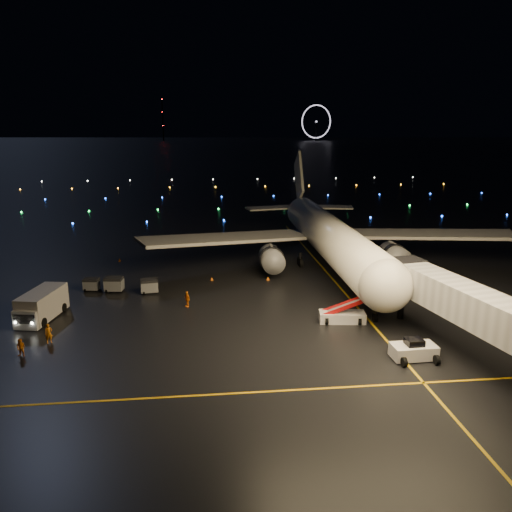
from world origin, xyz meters
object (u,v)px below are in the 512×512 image
object	(u,v)px
baggage_cart_0	(149,286)
baggage_cart_1	(91,285)
airliner	(325,212)
belt_loader	(343,306)
crew_c	(187,299)
service_truck	(43,304)
pushback_tug	(414,349)
crew_a	(49,333)
baggage_cart_2	(114,284)
crew_b	(21,348)

from	to	relation	value
baggage_cart_0	baggage_cart_1	bearing A→B (deg)	157.54
airliner	belt_loader	world-z (taller)	airliner
crew_c	service_truck	bearing A→B (deg)	-116.24
service_truck	baggage_cart_0	bearing A→B (deg)	46.47
belt_loader	baggage_cart_1	xyz separation A→B (m)	(-27.92, 13.31, -0.91)
pushback_tug	baggage_cart_1	bearing A→B (deg)	142.83
pushback_tug	airliner	bearing A→B (deg)	88.17
pushback_tug	crew_a	xyz separation A→B (m)	(-32.47, 6.81, 0.02)
airliner	pushback_tug	size ratio (longest dim) A/B	14.07
crew_a	baggage_cart_2	xyz separation A→B (m)	(3.55, 14.74, -0.03)
pushback_tug	crew_c	world-z (taller)	pushback_tug
baggage_cart_0	baggage_cart_2	distance (m)	4.46
pushback_tug	baggage_cart_2	bearing A→B (deg)	141.18
baggage_cart_0	baggage_cart_1	distance (m)	7.39
airliner	baggage_cart_2	bearing A→B (deg)	-159.41
crew_b	baggage_cart_1	world-z (taller)	crew_b
pushback_tug	belt_loader	distance (m)	9.78
service_truck	baggage_cart_0	distance (m)	12.56
belt_loader	baggage_cart_0	xyz separation A→B (m)	(-20.74, 11.57, -0.81)
pushback_tug	baggage_cart_2	size ratio (longest dim) A/B	1.79
pushback_tug	baggage_cart_1	world-z (taller)	pushback_tug
belt_loader	crew_a	distance (m)	28.73
service_truck	crew_a	size ratio (longest dim) A/B	4.40
airliner	baggage_cart_1	distance (m)	33.75
airliner	belt_loader	bearing A→B (deg)	-98.38
airliner	pushback_tug	xyz separation A→B (m)	(0.17, -31.97, -6.73)
crew_b	baggage_cart_1	distance (m)	18.30
airliner	crew_c	world-z (taller)	airliner
crew_a	baggage_cart_1	distance (m)	15.48
crew_a	baggage_cart_2	bearing A→B (deg)	47.92
crew_a	crew_c	distance (m)	15.11
pushback_tug	crew_a	bearing A→B (deg)	166.03
belt_loader	baggage_cart_0	size ratio (longest dim) A/B	3.39
baggage_cart_0	crew_a	bearing A→B (deg)	-128.82
baggage_cart_2	crew_b	bearing A→B (deg)	-98.07
crew_b	crew_c	bearing A→B (deg)	49.90
belt_loader	crew_a	world-z (taller)	belt_loader
pushback_tug	crew_c	size ratio (longest dim) A/B	2.10
airliner	crew_c	bearing A→B (deg)	-138.92
belt_loader	crew_c	xyz separation A→B (m)	(-16.06, 6.22, -0.76)
crew_a	crew_c	size ratio (longest dim) A/B	1.03
baggage_cart_0	baggage_cart_2	world-z (taller)	baggage_cart_2
service_truck	crew_a	distance (m)	7.03
crew_b	pushback_tug	bearing A→B (deg)	5.03
baggage_cart_2	belt_loader	bearing A→B (deg)	-18.30
crew_b	crew_c	size ratio (longest dim) A/B	0.90
pushback_tug	crew_a	distance (m)	33.18
crew_b	baggage_cart_1	bearing A→B (deg)	94.70
service_truck	baggage_cart_0	world-z (taller)	service_truck
service_truck	baggage_cart_2	bearing A→B (deg)	65.60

